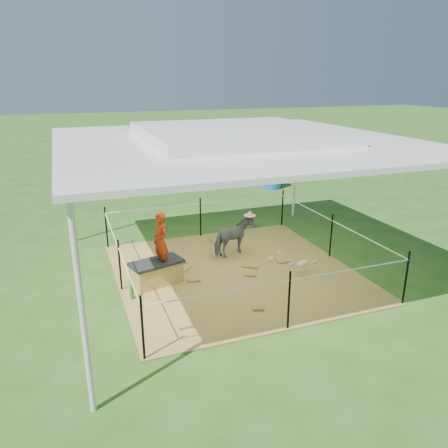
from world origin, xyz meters
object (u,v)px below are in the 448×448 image
object	(u,v)px
green_bottle	(132,292)
pony	(234,237)
picnic_table_far	(284,161)
picnic_table_near	(198,174)
woman	(160,236)
straw_bale	(157,274)
trash_barrel	(272,175)
distant_person	(234,171)
foal	(303,262)

from	to	relation	value
green_bottle	pony	bearing A→B (deg)	26.85
picnic_table_far	picnic_table_near	bearing A→B (deg)	-157.89
woman	pony	size ratio (longest dim) A/B	1.10
straw_bale	trash_barrel	size ratio (longest dim) A/B	0.95
woman	green_bottle	size ratio (longest dim) A/B	4.32
picnic_table_near	distant_person	distance (m)	1.35
pony	picnic_table_far	bearing A→B (deg)	-58.94
distant_person	trash_barrel	bearing A→B (deg)	139.09
woman	picnic_table_near	size ratio (longest dim) A/B	0.62
pony	trash_barrel	distance (m)	6.42
pony	picnic_table_far	xyz separation A→B (m)	(5.37, 7.83, -0.02)
trash_barrel	picnic_table_far	bearing A→B (deg)	54.19
foal	trash_barrel	size ratio (longest dim) A/B	0.95
picnic_table_near	distant_person	world-z (taller)	distant_person
woman	green_bottle	world-z (taller)	woman
woman	foal	xyz separation A→B (m)	(2.71, -0.60, -0.70)
distant_person	straw_bale	bearing A→B (deg)	58.39
trash_barrel	picnic_table_far	size ratio (longest dim) A/B	0.46
woman	distant_person	xyz separation A→B (m)	(4.28, 7.06, -0.45)
foal	picnic_table_near	xyz separation A→B (m)	(0.40, 8.32, 0.09)
straw_bale	pony	xyz separation A→B (m)	(1.89, 0.78, 0.22)
straw_bale	picnic_table_far	world-z (taller)	picnic_table_far
straw_bale	foal	bearing A→B (deg)	-12.00
green_bottle	distant_person	bearing A→B (deg)	56.75
picnic_table_far	woman	bearing A→B (deg)	-119.99
straw_bale	distant_person	size ratio (longest dim) A/B	0.87
woman	green_bottle	distance (m)	1.14
picnic_table_near	pony	bearing A→B (deg)	-87.55
foal	picnic_table_near	bearing A→B (deg)	64.40
picnic_table_far	green_bottle	bearing A→B (deg)	-121.01
pony	trash_barrel	bearing A→B (deg)	-58.29
pony	woman	bearing A→B (deg)	89.16
pony	picnic_table_near	bearing A→B (deg)	-35.25
foal	picnic_table_near	distance (m)	8.33
straw_bale	trash_barrel	xyz separation A→B (m)	(5.46, 6.12, 0.24)
pony	picnic_table_near	size ratio (longest dim) A/B	0.56
trash_barrel	picnic_table_near	world-z (taller)	trash_barrel
green_bottle	picnic_table_near	size ratio (longest dim) A/B	0.14
straw_bale	distant_person	distance (m)	8.31
woman	green_bottle	bearing A→B (deg)	-70.48
straw_bale	distant_person	world-z (taller)	distant_person
pony	picnic_table_far	size ratio (longest dim) A/B	0.48
foal	woman	bearing A→B (deg)	144.70
woman	pony	world-z (taller)	woman
trash_barrel	picnic_table_far	world-z (taller)	trash_barrel
woman	distant_person	world-z (taller)	woman
straw_bale	picnic_table_far	distance (m)	11.26
woman	pony	distance (m)	2.02
pony	trash_barrel	xyz separation A→B (m)	(3.57, 5.34, 0.03)
straw_bale	foal	xyz separation A→B (m)	(2.81, -0.60, 0.05)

